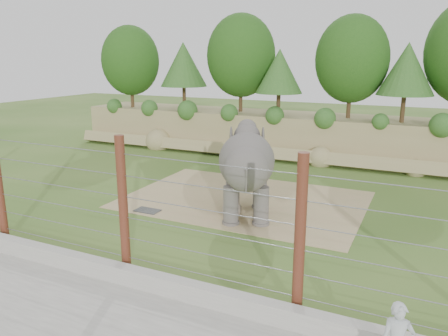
% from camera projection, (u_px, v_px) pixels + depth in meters
% --- Properties ---
extents(ground, '(90.00, 90.00, 0.00)m').
position_uv_depth(ground, '(201.00, 221.00, 16.47)').
color(ground, '#3A6220').
rests_on(ground, ground).
extents(back_embankment, '(30.00, 5.52, 8.77)m').
position_uv_depth(back_embankment, '(308.00, 92.00, 26.34)').
color(back_embankment, '#9C8F5C').
rests_on(back_embankment, ground).
extents(dirt_patch, '(10.00, 7.00, 0.02)m').
position_uv_depth(dirt_patch, '(244.00, 200.00, 18.88)').
color(dirt_patch, tan).
rests_on(dirt_patch, ground).
extents(drain_grate, '(1.00, 0.60, 0.03)m').
position_uv_depth(drain_grate, '(147.00, 210.00, 17.48)').
color(drain_grate, '#262628').
rests_on(drain_grate, dirt_patch).
extents(elephant, '(3.27, 4.59, 3.42)m').
position_uv_depth(elephant, '(246.00, 173.00, 16.58)').
color(elephant, '#635C58').
rests_on(elephant, ground).
extents(stone_ball, '(0.75, 0.75, 0.75)m').
position_uv_depth(stone_ball, '(232.00, 209.00, 16.57)').
color(stone_ball, gray).
rests_on(stone_ball, dirt_patch).
extents(retaining_wall, '(26.00, 0.35, 0.50)m').
position_uv_depth(retaining_wall, '(115.00, 272.00, 12.03)').
color(retaining_wall, '#A09D95').
rests_on(retaining_wall, ground).
extents(walkway, '(26.00, 4.00, 0.01)m').
position_uv_depth(walkway, '(62.00, 318.00, 10.34)').
color(walkway, '#A09D95').
rests_on(walkway, ground).
extents(barrier_fence, '(20.26, 0.26, 4.00)m').
position_uv_depth(barrier_fence, '(123.00, 207.00, 12.03)').
color(barrier_fence, '#602215').
rests_on(barrier_fence, ground).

